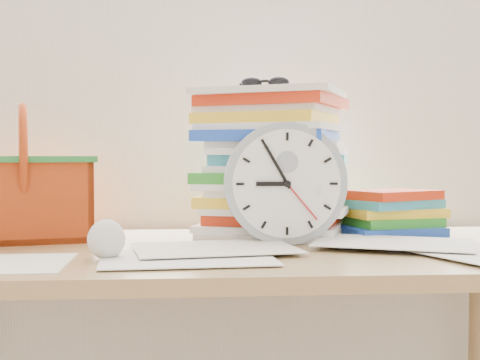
{
  "coord_description": "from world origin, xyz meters",
  "views": [
    {
      "loc": [
        -0.11,
        0.22,
        0.94
      ],
      "look_at": [
        0.0,
        1.6,
        0.89
      ],
      "focal_mm": 50.0,
      "sensor_mm": 36.0,
      "label": 1
    }
  ],
  "objects": [
    {
      "name": "paper_stack",
      "position": [
        0.1,
        1.79,
        0.92
      ],
      "size": [
        0.42,
        0.38,
        0.34
      ],
      "primitive_type": null,
      "rotation": [
        0.0,
        0.0,
        -0.35
      ],
      "color": "white",
      "rests_on": "desk"
    },
    {
      "name": "curtain",
      "position": [
        0.0,
        1.98,
        1.3
      ],
      "size": [
        2.4,
        0.01,
        2.5
      ],
      "primitive_type": "cube",
      "color": "white",
      "rests_on": "room_shell"
    },
    {
      "name": "basket",
      "position": [
        -0.48,
        1.76,
        0.9
      ],
      "size": [
        0.35,
        0.3,
        0.3
      ],
      "primitive_type": null,
      "rotation": [
        0.0,
        0.0,
        0.24
      ],
      "color": "#CE4714",
      "rests_on": "desk"
    },
    {
      "name": "crumpled_ball",
      "position": [
        -0.26,
        1.46,
        0.79
      ],
      "size": [
        0.07,
        0.07,
        0.07
      ],
      "primitive_type": "sphere",
      "color": "white",
      "rests_on": "desk"
    },
    {
      "name": "clock",
      "position": [
        0.1,
        1.64,
        0.88
      ],
      "size": [
        0.26,
        0.05,
        0.26
      ],
      "primitive_type": "cylinder",
      "rotation": [
        1.57,
        0.0,
        0.0
      ],
      "color": "#949DA5",
      "rests_on": "desk"
    },
    {
      "name": "scattered_papers",
      "position": [
        0.0,
        1.6,
        0.76
      ],
      "size": [
        1.26,
        0.42,
        0.02
      ],
      "primitive_type": null,
      "color": "white",
      "rests_on": "desk"
    },
    {
      "name": "book_stack",
      "position": [
        0.39,
        1.79,
        0.8
      ],
      "size": [
        0.31,
        0.27,
        0.11
      ],
      "primitive_type": null,
      "rotation": [
        0.0,
        0.0,
        0.36
      ],
      "color": "white",
      "rests_on": "desk"
    },
    {
      "name": "desk",
      "position": [
        0.0,
        1.6,
        0.68
      ],
      "size": [
        1.4,
        0.7,
        0.75
      ],
      "color": "olive",
      "rests_on": "ground"
    },
    {
      "name": "sunglasses",
      "position": [
        0.07,
        1.75,
        1.11
      ],
      "size": [
        0.15,
        0.14,
        0.03
      ],
      "primitive_type": null,
      "rotation": [
        0.0,
        0.0,
        -0.27
      ],
      "color": "black",
      "rests_on": "paper_stack"
    }
  ]
}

